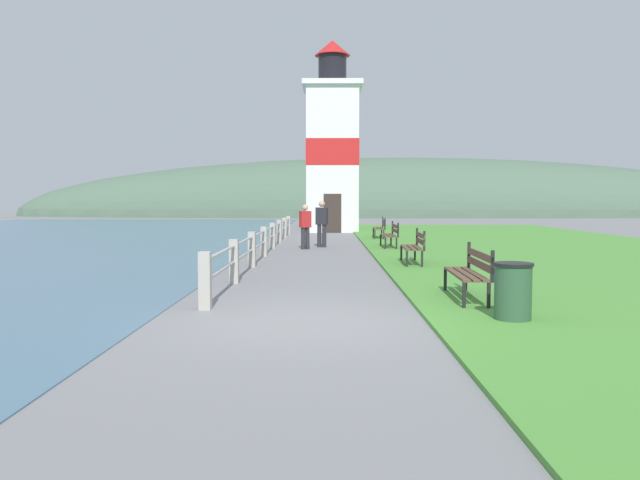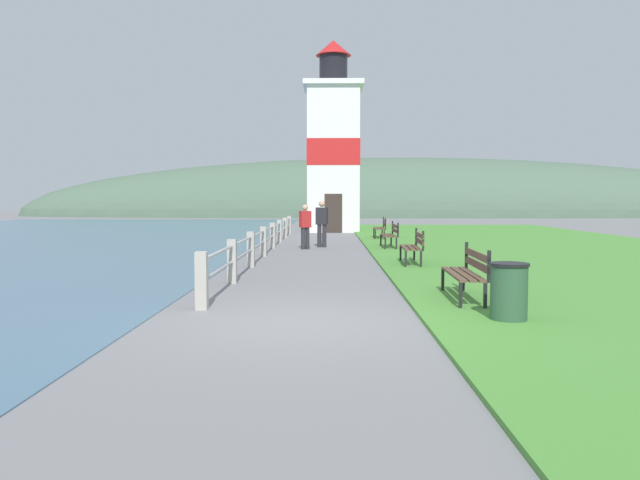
# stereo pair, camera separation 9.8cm
# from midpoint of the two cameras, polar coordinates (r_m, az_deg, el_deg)

# --- Properties ---
(ground_plane) EXTENTS (160.00, 160.00, 0.00)m
(ground_plane) POSITION_cam_midpoint_polar(r_m,az_deg,el_deg) (8.72, -1.68, -7.56)
(ground_plane) COLOR slate
(grass_verge) EXTENTS (12.00, 39.06, 0.06)m
(grass_verge) POSITION_cam_midpoint_polar(r_m,az_deg,el_deg) (22.84, 19.34, -0.70)
(grass_verge) COLOR #4C8E38
(grass_verge) RESTS_ON ground_plane
(seawall_railing) EXTENTS (0.18, 21.32, 0.90)m
(seawall_railing) POSITION_cam_midpoint_polar(r_m,az_deg,el_deg) (20.24, -4.87, 0.33)
(seawall_railing) COLOR #A8A399
(seawall_railing) RESTS_ON ground_plane
(park_bench_near) EXTENTS (0.54, 1.92, 0.94)m
(park_bench_near) POSITION_cam_midpoint_polar(r_m,az_deg,el_deg) (10.65, 13.36, -2.67)
(park_bench_near) COLOR brown
(park_bench_near) RESTS_ON ground_plane
(park_bench_midway) EXTENTS (0.54, 1.76, 0.94)m
(park_bench_midway) POSITION_cam_midpoint_polar(r_m,az_deg,el_deg) (16.24, 8.49, -0.45)
(park_bench_midway) COLOR brown
(park_bench_midway) RESTS_ON ground_plane
(park_bench_far) EXTENTS (0.48, 1.71, 0.94)m
(park_bench_far) POSITION_cam_midpoint_polar(r_m,az_deg,el_deg) (21.68, 6.38, 0.61)
(park_bench_far) COLOR brown
(park_bench_far) RESTS_ON ground_plane
(park_bench_by_lighthouse) EXTENTS (0.55, 1.91, 0.94)m
(park_bench_by_lighthouse) POSITION_cam_midpoint_polar(r_m,az_deg,el_deg) (26.99, 5.45, 1.23)
(park_bench_by_lighthouse) COLOR brown
(park_bench_by_lighthouse) RESTS_ON ground_plane
(lighthouse) EXTENTS (3.10, 3.10, 10.04)m
(lighthouse) POSITION_cam_midpoint_polar(r_m,az_deg,el_deg) (33.36, 1.05, 8.30)
(lighthouse) COLOR white
(lighthouse) RESTS_ON ground_plane
(person_strolling) EXTENTS (0.43, 0.36, 1.54)m
(person_strolling) POSITION_cam_midpoint_polar(r_m,az_deg,el_deg) (21.36, -1.49, 1.38)
(person_strolling) COLOR #28282D
(person_strolling) RESTS_ON ground_plane
(person_by_railing) EXTENTS (0.45, 0.33, 1.66)m
(person_by_railing) POSITION_cam_midpoint_polar(r_m,az_deg,el_deg) (22.26, 0.04, 1.65)
(person_by_railing) COLOR #28282D
(person_by_railing) RESTS_ON ground_plane
(trash_bin) EXTENTS (0.54, 0.54, 0.84)m
(trash_bin) POSITION_cam_midpoint_polar(r_m,az_deg,el_deg) (8.97, 16.93, -4.66)
(trash_bin) COLOR #2D5138
(trash_bin) RESTS_ON ground_plane
(distant_hillside) EXTENTS (80.00, 16.00, 12.00)m
(distant_hillside) POSITION_cam_midpoint_polar(r_m,az_deg,el_deg) (65.06, 7.35, 2.18)
(distant_hillside) COLOR #4C6651
(distant_hillside) RESTS_ON ground_plane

